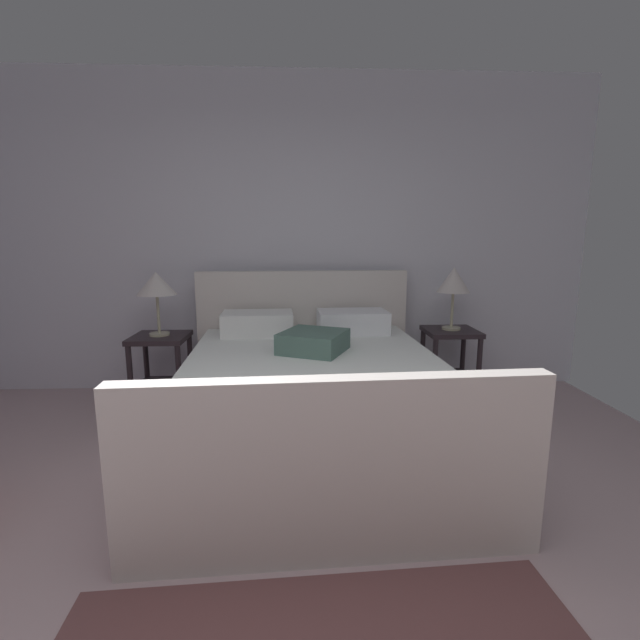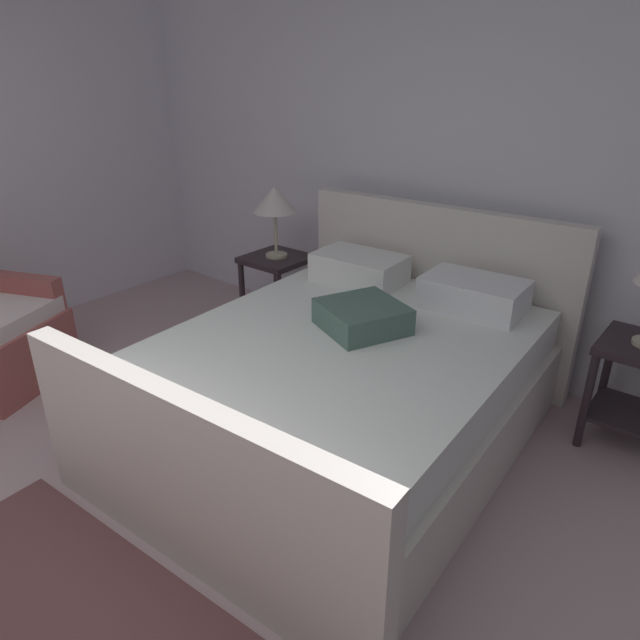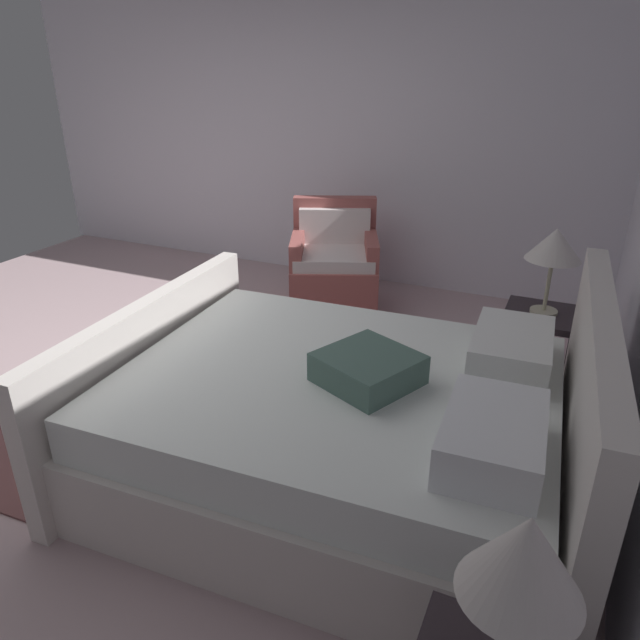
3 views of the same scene
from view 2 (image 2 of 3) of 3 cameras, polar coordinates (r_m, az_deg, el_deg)
name	(u,v)px [view 2 (image 2 of 3)]	position (r m, az deg, el deg)	size (l,w,h in m)	color
ground_plane	(27,628)	(2.65, -27.30, -25.68)	(5.43, 5.92, 0.02)	#B69A9E
wall_back	(444,149)	(3.93, 12.28, 16.36)	(5.55, 0.12, 2.80)	silver
bed	(347,381)	(3.09, 2.71, -6.11)	(1.94, 2.36, 1.10)	silver
nightstand_right	(639,378)	(3.44, 29.32, -5.12)	(0.44, 0.44, 0.60)	#2B2227
nightstand_left	(277,281)	(4.33, -4.29, 3.88)	(0.44, 0.44, 0.60)	#2B2227
table_lamp_left	(275,201)	(4.16, -4.56, 11.80)	(0.32, 0.32, 0.52)	#B7B293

